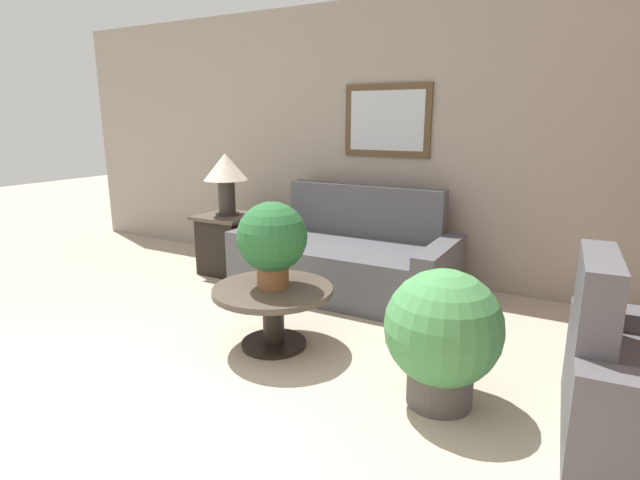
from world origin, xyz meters
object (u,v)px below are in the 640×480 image
(potted_plant_on_table, at_px, (272,240))
(side_table, at_px, (229,243))
(coffee_table, at_px, (273,303))
(potted_plant_floor, at_px, (443,333))
(couch_main, at_px, (347,260))
(table_lamp, at_px, (226,172))

(potted_plant_on_table, bearing_deg, side_table, 139.01)
(side_table, bearing_deg, coffee_table, -41.19)
(potted_plant_on_table, bearing_deg, potted_plant_floor, -7.43)
(couch_main, relative_size, side_table, 3.20)
(couch_main, xyz_separation_m, potted_plant_floor, (1.27, -1.42, 0.13))
(coffee_table, xyz_separation_m, potted_plant_floor, (1.20, -0.14, 0.10))
(table_lamp, distance_m, potted_plant_floor, 2.94)
(table_lamp, relative_size, potted_plant_floor, 0.79)
(table_lamp, bearing_deg, potted_plant_floor, -27.55)
(side_table, relative_size, potted_plant_on_table, 1.03)
(side_table, relative_size, table_lamp, 0.98)
(table_lamp, height_order, potted_plant_floor, table_lamp)
(couch_main, distance_m, coffee_table, 1.28)
(couch_main, height_order, potted_plant_floor, couch_main)
(potted_plant_on_table, bearing_deg, coffee_table, -69.33)
(side_table, bearing_deg, table_lamp, 0.00)
(side_table, xyz_separation_m, potted_plant_on_table, (1.35, -1.18, 0.45))
(couch_main, relative_size, coffee_table, 2.34)
(coffee_table, distance_m, potted_plant_on_table, 0.44)
(potted_plant_on_table, bearing_deg, table_lamp, 139.01)
(potted_plant_floor, bearing_deg, table_lamp, 152.45)
(coffee_table, relative_size, side_table, 1.37)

